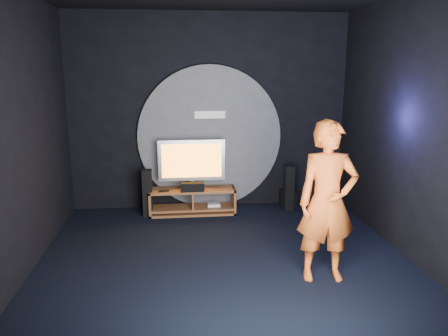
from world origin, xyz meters
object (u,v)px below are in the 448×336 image
(media_console, at_px, (193,203))
(subwoofer, at_px, (288,199))
(tower_speaker_left, at_px, (147,193))
(player, at_px, (327,202))
(tv, at_px, (192,162))
(tower_speaker_right, at_px, (289,188))

(media_console, height_order, subwoofer, media_console)
(tower_speaker_left, relative_size, player, 0.42)
(tv, xyz_separation_m, tower_speaker_right, (1.74, -0.08, -0.51))
(media_console, distance_m, tower_speaker_right, 1.75)
(media_console, relative_size, player, 0.77)
(tv, relative_size, subwoofer, 3.92)
(media_console, xyz_separation_m, tv, (-0.01, 0.07, 0.73))
(subwoofer, height_order, player, player)
(tv, height_order, tower_speaker_left, tv)
(tv, relative_size, player, 0.60)
(tower_speaker_left, xyz_separation_m, tower_speaker_right, (2.52, 0.04, 0.00))
(tower_speaker_left, xyz_separation_m, player, (2.30, -2.57, 0.57))
(tower_speaker_right, bearing_deg, tv, 177.24)
(player, bearing_deg, subwoofer, 87.81)
(tv, bearing_deg, tower_speaker_left, -170.87)
(media_console, distance_m, tower_speaker_left, 0.82)
(tv, distance_m, player, 3.10)
(media_console, bearing_deg, tower_speaker_right, -0.56)
(media_console, bearing_deg, tv, 95.65)
(tv, bearing_deg, media_console, -84.35)
(tower_speaker_left, relative_size, subwoofer, 2.77)
(player, bearing_deg, tv, 122.69)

